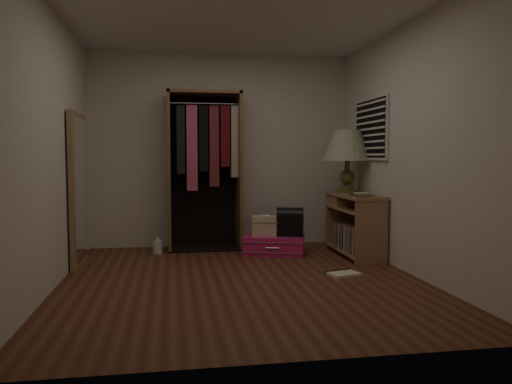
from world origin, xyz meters
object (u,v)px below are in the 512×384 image
at_px(white_jug, 158,247).
at_px(black_bag, 290,221).
at_px(table_lamp, 347,147).
at_px(open_wardrobe, 206,158).
at_px(train_case, 266,226).
at_px(console_bookshelf, 354,223).
at_px(pink_suitcase, 275,244).
at_px(floor_mirror, 78,189).

bearing_deg(white_jug, black_bag, -9.56).
bearing_deg(black_bag, table_lamp, 24.16).
relative_size(open_wardrobe, train_case, 5.24).
distance_m(console_bookshelf, white_jug, 2.46).
relative_size(pink_suitcase, black_bag, 2.35).
height_order(console_bookshelf, pink_suitcase, console_bookshelf).
xyz_separation_m(pink_suitcase, table_lamp, (0.95, 0.01, 1.22)).
bearing_deg(pink_suitcase, white_jug, -170.96).
xyz_separation_m(console_bookshelf, pink_suitcase, (-0.94, 0.25, -0.28)).
relative_size(train_case, black_bag, 1.04).
distance_m(console_bookshelf, pink_suitcase, 1.02).
height_order(console_bookshelf, floor_mirror, floor_mirror).
bearing_deg(table_lamp, white_jug, 175.30).
height_order(floor_mirror, table_lamp, floor_mirror).
distance_m(pink_suitcase, white_jug, 1.47).
distance_m(train_case, black_bag, 0.31).
bearing_deg(console_bookshelf, floor_mirror, -179.46).
bearing_deg(train_case, white_jug, -176.88).
distance_m(open_wardrobe, white_jug, 1.31).
relative_size(console_bookshelf, pink_suitcase, 1.27).
bearing_deg(floor_mirror, table_lamp, 5.24).
bearing_deg(black_bag, train_case, -179.21).
distance_m(console_bookshelf, train_case, 1.09).
height_order(floor_mirror, pink_suitcase, floor_mirror).
bearing_deg(black_bag, white_jug, -171.30).
distance_m(train_case, table_lamp, 1.44).
relative_size(floor_mirror, white_jug, 8.56).
distance_m(floor_mirror, train_case, 2.27).
xyz_separation_m(train_case, white_jug, (-1.35, 0.18, -0.27)).
xyz_separation_m(black_bag, table_lamp, (0.76, 0.08, 0.93)).
bearing_deg(train_case, black_bag, -6.55).
bearing_deg(open_wardrobe, train_case, -32.93).
relative_size(train_case, white_jug, 1.97).
bearing_deg(floor_mirror, train_case, 8.05).
bearing_deg(open_wardrobe, white_jug, -156.22).
xyz_separation_m(console_bookshelf, black_bag, (-0.76, 0.19, 0.02)).
height_order(pink_suitcase, table_lamp, table_lamp).
height_order(console_bookshelf, white_jug, console_bookshelf).
bearing_deg(table_lamp, black_bag, -174.11).
distance_m(black_bag, table_lamp, 1.20).
relative_size(pink_suitcase, train_case, 2.25).
height_order(console_bookshelf, train_case, console_bookshelf).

